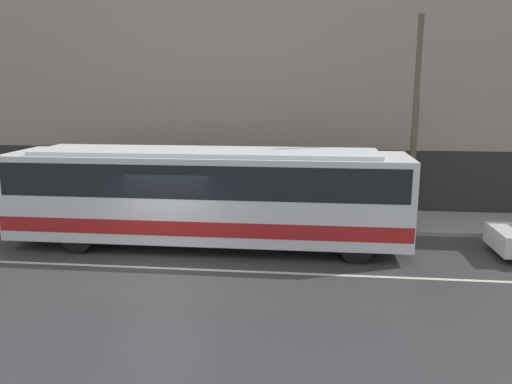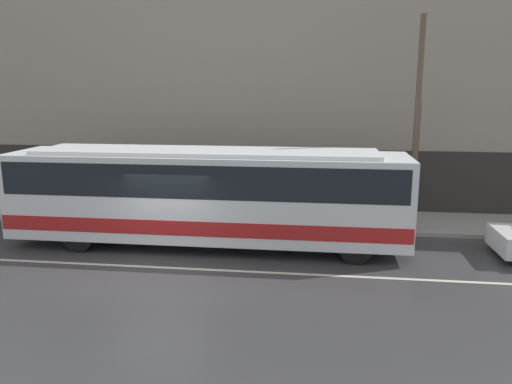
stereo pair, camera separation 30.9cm
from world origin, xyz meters
TOP-DOWN VIEW (x-y plane):
  - ground_plane at (0.00, 0.00)m, footprint 60.00×60.00m
  - sidewalk at (0.00, 5.55)m, footprint 60.00×3.09m
  - building_facade at (0.00, 7.24)m, footprint 60.00×0.35m
  - lane_stripe at (0.00, 0.00)m, footprint 54.00×0.14m
  - transit_bus at (0.89, 2.18)m, footprint 12.43×2.58m
  - utility_pole_near at (7.61, 4.57)m, footprint 0.21×0.21m
  - pedestrian_waiting at (3.21, 6.60)m, footprint 0.36×0.36m

SIDE VIEW (x-z plane):
  - ground_plane at x=0.00m, z-range 0.00..0.00m
  - lane_stripe at x=0.00m, z-range 0.00..0.01m
  - sidewalk at x=0.00m, z-range 0.00..0.14m
  - pedestrian_waiting at x=3.21m, z-range 0.07..1.61m
  - transit_bus at x=0.89m, z-range 0.20..3.29m
  - utility_pole_near at x=7.61m, z-range 0.14..7.30m
  - building_facade at x=0.00m, z-range -0.18..10.00m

